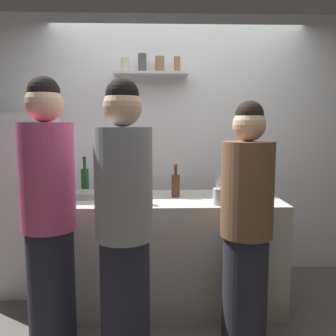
% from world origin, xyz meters
% --- Properties ---
extents(ground_plane, '(5.28, 5.28, 0.00)m').
position_xyz_m(ground_plane, '(0.00, 0.00, 0.00)').
color(ground_plane, '#59544F').
extents(back_wall_assembly, '(4.80, 0.32, 2.60)m').
position_xyz_m(back_wall_assembly, '(-0.00, 1.25, 1.30)').
color(back_wall_assembly, white).
rests_on(back_wall_assembly, ground).
extents(refrigerator, '(0.63, 0.63, 1.61)m').
position_xyz_m(refrigerator, '(-1.48, 0.85, 0.81)').
color(refrigerator, white).
rests_on(refrigerator, ground).
extents(counter, '(1.83, 0.73, 0.91)m').
position_xyz_m(counter, '(-0.12, 0.48, 0.46)').
color(counter, '#B7B2A8').
rests_on(counter, ground).
extents(baking_pan, '(0.34, 0.24, 0.05)m').
position_xyz_m(baking_pan, '(-0.78, 0.52, 0.94)').
color(baking_pan, gray).
rests_on(baking_pan, counter).
extents(utensil_holder, '(0.10, 0.10, 0.23)m').
position_xyz_m(utensil_holder, '(0.26, 0.21, 0.98)').
color(utensil_holder, '#B2B2B7').
rests_on(utensil_holder, counter).
extents(wine_bottle_amber_glass, '(0.07, 0.07, 0.28)m').
position_xyz_m(wine_bottle_amber_glass, '(-0.05, 0.53, 1.02)').
color(wine_bottle_amber_glass, '#472814').
rests_on(wine_bottle_amber_glass, counter).
extents(wine_bottle_green_glass, '(0.07, 0.07, 0.32)m').
position_xyz_m(wine_bottle_green_glass, '(-0.85, 0.76, 1.03)').
color(wine_bottle_green_glass, '#19471E').
rests_on(wine_bottle_green_glass, counter).
extents(water_bottle_plastic, '(0.09, 0.09, 0.24)m').
position_xyz_m(water_bottle_plastic, '(-0.38, 0.30, 1.02)').
color(water_bottle_plastic, silver).
rests_on(water_bottle_plastic, counter).
extents(person_brown_jacket, '(0.34, 0.34, 1.67)m').
position_xyz_m(person_brown_jacket, '(0.38, -0.15, 0.82)').
color(person_brown_jacket, '#262633').
rests_on(person_brown_jacket, ground).
extents(person_grey_hoodie, '(0.34, 0.34, 1.78)m').
position_xyz_m(person_grey_hoodie, '(-0.40, -0.34, 0.89)').
color(person_grey_hoodie, '#262633').
rests_on(person_grey_hoodie, ground).
extents(person_pink_top, '(0.34, 0.34, 1.81)m').
position_xyz_m(person_pink_top, '(-0.89, -0.18, 0.91)').
color(person_pink_top, '#262633').
rests_on(person_pink_top, ground).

